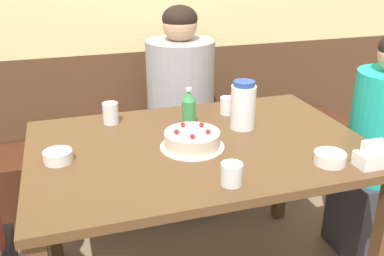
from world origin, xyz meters
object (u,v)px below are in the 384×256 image
(bowl_rice_small, at_px, (58,157))
(person_teal_shirt, at_px, (181,114))
(glass_shot_small, at_px, (231,174))
(soju_bottle, at_px, (189,108))
(birthday_cake, at_px, (192,140))
(bowl_soup_white, at_px, (330,158))
(glass_water_tall, at_px, (227,105))
(person_pale_blue_shirt, at_px, (380,155))
(glass_tumbler_short, at_px, (111,113))
(bench_seat, at_px, (158,169))
(napkin_holder, at_px, (371,157))
(water_pitcher, at_px, (243,105))

(bowl_rice_small, distance_m, person_teal_shirt, 1.02)
(glass_shot_small, bearing_deg, soju_bottle, 88.10)
(soju_bottle, bearing_deg, bowl_rice_small, -160.54)
(birthday_cake, bearing_deg, person_teal_shirt, 77.59)
(birthday_cake, bearing_deg, bowl_soup_white, -32.59)
(glass_water_tall, distance_m, glass_shot_small, 0.68)
(bowl_soup_white, bearing_deg, person_pale_blue_shirt, 31.08)
(soju_bottle, relative_size, bowl_rice_small, 1.64)
(glass_tumbler_short, height_order, person_pale_blue_shirt, person_pale_blue_shirt)
(bench_seat, height_order, glass_water_tall, glass_water_tall)
(person_teal_shirt, bearing_deg, glass_tumbler_short, -48.76)
(bench_seat, bearing_deg, glass_shot_small, -90.13)
(napkin_holder, height_order, person_pale_blue_shirt, person_pale_blue_shirt)
(water_pitcher, height_order, napkin_holder, water_pitcher)
(water_pitcher, bearing_deg, glass_tumbler_short, 157.79)
(birthday_cake, height_order, glass_water_tall, birthday_cake)
(soju_bottle, xyz_separation_m, person_pale_blue_shirt, (0.94, -0.19, -0.28))
(bowl_rice_small, bearing_deg, bowl_soup_white, -17.91)
(water_pitcher, height_order, soju_bottle, water_pitcher)
(person_teal_shirt, bearing_deg, water_pitcher, 10.35)
(glass_water_tall, xyz_separation_m, glass_tumbler_short, (-0.56, 0.04, 0.01))
(bowl_rice_small, height_order, glass_tumbler_short, glass_tumbler_short)
(water_pitcher, height_order, bowl_soup_white, water_pitcher)
(glass_water_tall, bearing_deg, bench_seat, 113.61)
(bowl_soup_white, distance_m, glass_shot_small, 0.42)
(bench_seat, height_order, soju_bottle, soju_bottle)
(bowl_rice_small, xyz_separation_m, glass_shot_small, (0.56, -0.35, 0.02))
(bowl_soup_white, bearing_deg, bench_seat, 109.67)
(napkin_holder, height_order, glass_shot_small, napkin_holder)
(bench_seat, xyz_separation_m, water_pitcher, (0.24, -0.73, 0.65))
(glass_water_tall, bearing_deg, soju_bottle, -158.57)
(water_pitcher, distance_m, glass_tumbler_short, 0.61)
(person_teal_shirt, bearing_deg, birthday_cake, -12.41)
(bowl_soup_white, bearing_deg, glass_shot_small, -175.56)
(bowl_soup_white, xyz_separation_m, bowl_rice_small, (-0.97, 0.31, -0.00))
(birthday_cake, relative_size, glass_tumbler_short, 2.65)
(water_pitcher, distance_m, glass_water_tall, 0.20)
(water_pitcher, distance_m, bowl_soup_white, 0.46)
(person_pale_blue_shirt, bearing_deg, napkin_holder, 43.53)
(water_pitcher, relative_size, glass_tumbler_short, 2.20)
(birthday_cake, distance_m, person_teal_shirt, 0.79)
(napkin_holder, distance_m, glass_shot_small, 0.55)
(bench_seat, bearing_deg, water_pitcher, -71.88)
(birthday_cake, height_order, bowl_soup_white, birthday_cake)
(glass_water_tall, bearing_deg, bowl_rice_small, -159.99)
(bowl_soup_white, height_order, bowl_rice_small, same)
(bowl_soup_white, xyz_separation_m, person_teal_shirt, (-0.29, 1.04, -0.17))
(napkin_holder, relative_size, bowl_soup_white, 0.92)
(soju_bottle, distance_m, glass_shot_small, 0.55)
(napkin_holder, relative_size, person_teal_shirt, 0.09)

